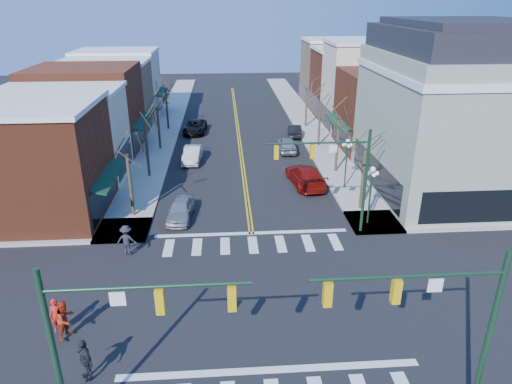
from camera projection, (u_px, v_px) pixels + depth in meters
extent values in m
plane|color=black|center=(261.00, 304.00, 23.74)|extent=(160.00, 160.00, 0.00)
cube|color=#9E9B93|center=(147.00, 172.00, 41.49)|extent=(3.50, 70.00, 0.15)
cube|color=#9E9B93|center=(337.00, 168.00, 42.64)|extent=(3.50, 70.00, 0.15)
cube|color=maroon|center=(27.00, 164.00, 31.94)|extent=(10.00, 8.50, 8.00)
cube|color=beige|center=(63.00, 136.00, 39.15)|extent=(10.00, 7.00, 7.50)
cube|color=maroon|center=(87.00, 110.00, 46.30)|extent=(10.00, 9.00, 8.50)
cube|color=#A27C59|center=(106.00, 97.00, 54.01)|extent=(10.00, 7.50, 7.80)
cube|color=beige|center=(119.00, 84.00, 61.05)|extent=(10.00, 8.00, 8.20)
cube|color=maroon|center=(391.00, 111.00, 46.83)|extent=(10.00, 8.50, 8.00)
cube|color=beige|center=(369.00, 88.00, 53.55)|extent=(10.00, 7.00, 10.00)
cube|color=maroon|center=(352.00, 83.00, 60.73)|extent=(10.00, 8.00, 8.50)
cube|color=#A27C59|center=(338.00, 72.00, 67.97)|extent=(10.00, 8.00, 9.00)
cube|color=gray|center=(454.00, 124.00, 35.98)|extent=(12.00, 14.00, 11.00)
cube|color=white|center=(463.00, 71.00, 34.37)|extent=(12.25, 14.25, 0.50)
cube|color=black|center=(469.00, 39.00, 33.47)|extent=(11.40, 13.40, 1.80)
cube|color=black|center=(472.00, 23.00, 33.04)|extent=(9.80, 11.80, 0.60)
cylinder|color=#14331E|center=(56.00, 362.00, 15.05)|extent=(0.20, 0.20, 7.20)
cylinder|color=#14331E|center=(148.00, 287.00, 14.17)|extent=(6.50, 0.12, 0.12)
cube|color=gold|center=(160.00, 301.00, 14.41)|extent=(0.28, 0.28, 0.90)
cube|color=gold|center=(232.00, 298.00, 14.56)|extent=(0.28, 0.28, 0.90)
cylinder|color=#14331E|center=(488.00, 340.00, 16.02)|extent=(0.20, 0.20, 7.20)
cylinder|color=#14331E|center=(408.00, 276.00, 14.71)|extent=(6.50, 0.12, 0.12)
cube|color=gold|center=(396.00, 291.00, 14.91)|extent=(0.28, 0.28, 0.90)
cube|color=gold|center=(328.00, 294.00, 14.76)|extent=(0.28, 0.28, 0.90)
cylinder|color=#14331E|center=(365.00, 183.00, 29.61)|extent=(0.20, 0.20, 7.20)
cylinder|color=#14331E|center=(318.00, 143.00, 28.30)|extent=(6.50, 0.12, 0.12)
cube|color=gold|center=(312.00, 151.00, 28.49)|extent=(0.28, 0.28, 0.90)
cube|color=gold|center=(276.00, 152.00, 28.34)|extent=(0.28, 0.28, 0.90)
cylinder|color=#14331E|center=(370.00, 199.00, 31.30)|extent=(0.12, 0.12, 4.00)
sphere|color=white|center=(373.00, 169.00, 30.46)|extent=(0.36, 0.36, 0.36)
cylinder|color=#14331E|center=(346.00, 167.00, 37.26)|extent=(0.12, 0.12, 4.00)
sphere|color=white|center=(348.00, 141.00, 36.42)|extent=(0.36, 0.36, 0.36)
cylinder|color=#382B21|center=(131.00, 186.00, 32.35)|extent=(0.24, 0.24, 4.76)
cylinder|color=#382B21|center=(147.00, 150.00, 39.64)|extent=(0.24, 0.24, 5.04)
cylinder|color=#382B21|center=(159.00, 129.00, 47.08)|extent=(0.24, 0.24, 4.55)
cylinder|color=#382B21|center=(167.00, 110.00, 54.36)|extent=(0.24, 0.24, 4.90)
cylinder|color=#382B21|center=(363.00, 181.00, 33.48)|extent=(0.24, 0.24, 4.62)
cylinder|color=#382B21|center=(337.00, 145.00, 40.72)|extent=(0.24, 0.24, 5.18)
cylinder|color=#382B21|center=(319.00, 124.00, 48.13)|extent=(0.24, 0.24, 4.83)
cylinder|color=#382B21|center=(306.00, 107.00, 55.44)|extent=(0.24, 0.24, 4.97)
imported|color=#A6A6AB|center=(180.00, 209.00, 32.70)|extent=(2.03, 4.35, 1.44)
imported|color=silver|center=(192.00, 154.00, 44.16)|extent=(1.89, 4.61, 1.49)
imported|color=black|center=(195.00, 127.00, 53.72)|extent=(2.79, 5.37, 1.45)
imported|color=maroon|center=(305.00, 175.00, 38.60)|extent=(3.05, 6.09, 1.70)
imported|color=#A6A6AB|center=(287.00, 144.00, 47.13)|extent=(1.98, 4.54, 1.52)
imported|color=black|center=(294.00, 130.00, 52.41)|extent=(1.87, 4.27, 1.36)
imported|color=red|center=(57.00, 315.00, 21.30)|extent=(0.71, 0.54, 1.75)
imported|color=#AB2912|center=(66.00, 319.00, 20.88)|extent=(1.08, 1.17, 1.94)
imported|color=black|center=(85.00, 359.00, 18.60)|extent=(1.09, 1.15, 1.91)
imported|color=black|center=(127.00, 240.00, 27.80)|extent=(1.31, 0.86, 1.91)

